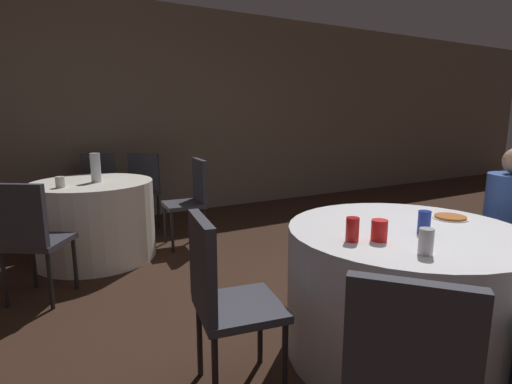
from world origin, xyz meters
The scene contains 18 objects.
ground_plane centered at (0.00, 0.00, 0.00)m, with size 16.00×16.00×0.00m, color #382319.
wall_back centered at (0.00, 4.08, 1.40)m, with size 16.00×0.06×2.80m.
table_near centered at (-0.15, 0.11, 0.37)m, with size 1.31×1.31×0.75m.
table_far centered at (-1.45, 2.66, 0.37)m, with size 1.12×1.12×0.75m.
chair_near_southwest centered at (-0.95, -0.59, 0.55)m, with size 0.56×0.56×0.91m.
chair_near_west centered at (-1.20, 0.29, 0.55)m, with size 0.47×0.46×0.91m.
chair_far_northeast centered at (-0.82, 3.39, 0.55)m, with size 0.56×0.56×0.91m.
chair_far_north centered at (-1.26, 3.61, 0.55)m, with size 0.47×0.47×0.91m.
chair_far_east centered at (-0.48, 2.58, 0.55)m, with size 0.44×0.43×0.91m.
chair_far_southwest centered at (-1.99, 1.85, 0.55)m, with size 0.55×0.55×0.91m.
person_blue_shirt centered at (0.76, 0.08, 0.59)m, with size 0.50×0.33×1.16m.
pizza_plate_near centered at (0.26, 0.13, 0.76)m, with size 0.20×0.20×0.02m.
soda_can_silver centered at (-0.41, -0.22, 0.81)m, with size 0.07×0.07×0.12m.
soda_can_blue centered at (-0.14, 0.01, 0.81)m, with size 0.07×0.07×0.12m.
soda_can_red centered at (-0.57, 0.09, 0.81)m, with size 0.07×0.07×0.12m.
cup_near centered at (-0.44, 0.03, 0.80)m, with size 0.08×0.08×0.11m.
bottle_far centered at (-1.41, 2.61, 0.88)m, with size 0.09×0.09×0.27m.
cup_far centered at (-1.73, 2.46, 0.80)m, with size 0.08×0.08×0.10m.
Camera 1 is at (-1.92, -1.34, 1.37)m, focal length 28.00 mm.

